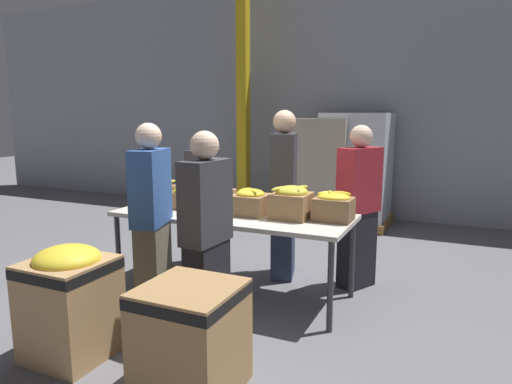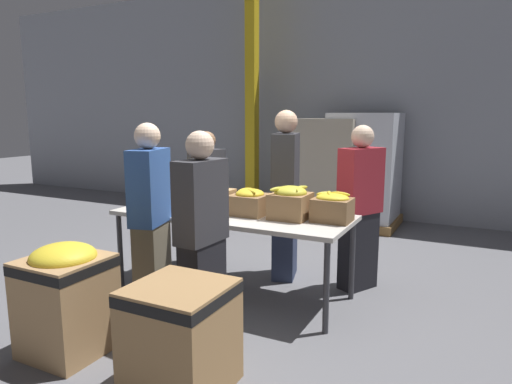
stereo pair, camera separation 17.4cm
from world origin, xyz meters
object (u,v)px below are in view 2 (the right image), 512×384
(banana_box_3, at_px, (250,202))
(donation_bin_0, at_px, (66,295))
(volunteer_2, at_px, (285,196))
(donation_bin_1, at_px, (180,333))
(banana_box_0, at_px, (160,191))
(banana_box_5, at_px, (332,207))
(support_pillar, at_px, (252,98))
(volunteer_4, at_px, (360,209))
(volunteer_1, at_px, (202,237))
(pallet_stack_1, at_px, (329,173))
(volunteer_0, at_px, (151,219))
(pallet_stack_0, at_px, (364,171))
(sorting_table, at_px, (232,219))
(banana_box_1, at_px, (188,197))
(banana_box_4, at_px, (290,202))
(banana_box_2, at_px, (214,197))
(volunteer_3, at_px, (208,199))

(banana_box_3, relative_size, donation_bin_0, 0.40)
(volunteer_2, distance_m, donation_bin_1, 2.24)
(banana_box_0, xyz_separation_m, banana_box_5, (1.88, -0.01, 0.01))
(support_pillar, bearing_deg, donation_bin_0, -78.37)
(volunteer_4, height_order, donation_bin_1, volunteer_4)
(volunteer_1, distance_m, volunteer_2, 1.51)
(donation_bin_1, bearing_deg, pallet_stack_1, 96.46)
(volunteer_0, height_order, pallet_stack_1, pallet_stack_1)
(donation_bin_1, xyz_separation_m, pallet_stack_0, (-0.02, 4.83, 0.49))
(sorting_table, xyz_separation_m, banana_box_3, (0.18, 0.02, 0.18))
(banana_box_1, height_order, support_pillar, support_pillar)
(banana_box_4, xyz_separation_m, pallet_stack_1, (-0.63, 3.11, -0.13))
(banana_box_2, relative_size, volunteer_4, 0.20)
(banana_box_3, xyz_separation_m, support_pillar, (-1.71, 3.38, 1.08))
(pallet_stack_1, bearing_deg, banana_box_1, -99.01)
(sorting_table, height_order, pallet_stack_0, pallet_stack_0)
(donation_bin_0, bearing_deg, banana_box_3, 65.23)
(banana_box_1, bearing_deg, banana_box_0, 171.32)
(banana_box_4, bearing_deg, banana_box_0, 177.44)
(banana_box_5, height_order, volunteer_0, volunteer_0)
(banana_box_2, height_order, volunteer_2, volunteer_2)
(volunteer_1, distance_m, volunteer_3, 1.75)
(sorting_table, bearing_deg, banana_box_4, 3.38)
(volunteer_1, relative_size, volunteer_3, 1.05)
(banana_box_4, distance_m, volunteer_2, 0.71)
(banana_box_0, bearing_deg, banana_box_2, -10.87)
(banana_box_5, relative_size, support_pillar, 0.08)
(volunteer_2, bearing_deg, volunteer_0, -43.97)
(volunteer_1, height_order, volunteer_3, volunteer_1)
(sorting_table, distance_m, volunteer_3, 0.96)
(volunteer_4, height_order, support_pillar, support_pillar)
(volunteer_0, distance_m, pallet_stack_1, 3.79)
(volunteer_0, bearing_deg, banana_box_5, -77.97)
(volunteer_4, bearing_deg, volunteer_3, -60.38)
(volunteer_2, bearing_deg, volunteer_3, -104.11)
(banana_box_3, xyz_separation_m, donation_bin_0, (-0.70, -1.52, -0.49))
(banana_box_1, xyz_separation_m, volunteer_1, (0.75, -0.89, -0.11))
(banana_box_4, bearing_deg, pallet_stack_0, 92.16)
(volunteer_4, bearing_deg, volunteer_0, -20.29)
(banana_box_0, bearing_deg, donation_bin_0, -75.85)
(donation_bin_1, distance_m, support_pillar, 5.54)
(banana_box_0, xyz_separation_m, volunteer_4, (1.97, 0.59, -0.11))
(volunteer_3, bearing_deg, banana_box_2, 47.78)
(banana_box_2, bearing_deg, volunteer_0, -115.52)
(volunteer_4, height_order, pallet_stack_1, pallet_stack_1)
(pallet_stack_1, bearing_deg, banana_box_0, -106.23)
(banana_box_2, relative_size, banana_box_5, 0.98)
(sorting_table, xyz_separation_m, banana_box_0, (-0.93, 0.10, 0.17))
(donation_bin_0, bearing_deg, donation_bin_1, 0.00)
(donation_bin_1, distance_m, pallet_stack_0, 4.85)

